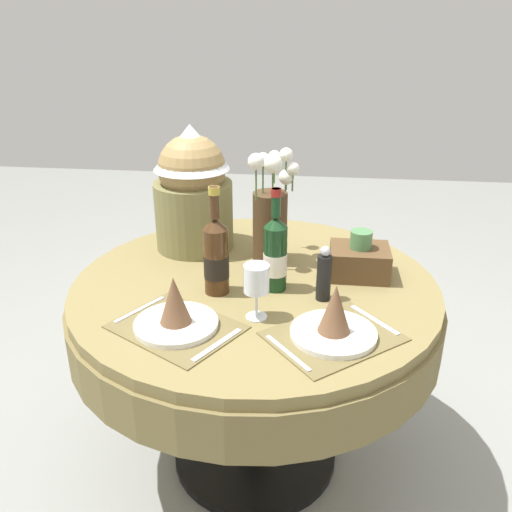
{
  "coord_description": "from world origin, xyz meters",
  "views": [
    {
      "loc": [
        0.19,
        -1.6,
        1.58
      ],
      "look_at": [
        0.0,
        0.03,
        0.84
      ],
      "focal_mm": 37.9,
      "sensor_mm": 36.0,
      "label": 1
    }
  ],
  "objects": [
    {
      "name": "ground",
      "position": [
        0.0,
        0.0,
        0.0
      ],
      "size": [
        8.0,
        8.0,
        0.0
      ],
      "primitive_type": "plane",
      "color": "gray"
    },
    {
      "name": "dining_table",
      "position": [
        0.0,
        0.0,
        0.63
      ],
      "size": [
        1.24,
        1.24,
        0.76
      ],
      "color": "olive",
      "rests_on": "ground"
    },
    {
      "name": "place_setting_left",
      "position": [
        -0.19,
        -0.31,
        0.81
      ],
      "size": [
        0.43,
        0.4,
        0.16
      ],
      "color": "brown",
      "rests_on": "dining_table"
    },
    {
      "name": "place_setting_right",
      "position": [
        0.26,
        -0.31,
        0.81
      ],
      "size": [
        0.43,
        0.42,
        0.16
      ],
      "color": "brown",
      "rests_on": "dining_table"
    },
    {
      "name": "flower_vase",
      "position": [
        0.03,
        0.18,
        0.93
      ],
      "size": [
        0.16,
        0.25,
        0.41
      ],
      "color": "#47331E",
      "rests_on": "dining_table"
    },
    {
      "name": "wine_bottle_left",
      "position": [
        -0.11,
        -0.08,
        0.89
      ],
      "size": [
        0.08,
        0.08,
        0.35
      ],
      "color": "#422814",
      "rests_on": "dining_table"
    },
    {
      "name": "wine_bottle_centre",
      "position": [
        0.07,
        -0.04,
        0.88
      ],
      "size": [
        0.08,
        0.08,
        0.34
      ],
      "color": "#143819",
      "rests_on": "dining_table"
    },
    {
      "name": "wine_glass_right",
      "position": [
        0.03,
        -0.23,
        0.88
      ],
      "size": [
        0.07,
        0.07,
        0.17
      ],
      "color": "silver",
      "rests_on": "dining_table"
    },
    {
      "name": "pepper_mill",
      "position": [
        0.23,
        -0.09,
        0.84
      ],
      "size": [
        0.05,
        0.05,
        0.18
      ],
      "color": "black",
      "rests_on": "dining_table"
    },
    {
      "name": "gift_tub_back_left",
      "position": [
        -0.26,
        0.27,
        1.01
      ],
      "size": [
        0.29,
        0.29,
        0.46
      ],
      "color": "olive",
      "rests_on": "dining_table"
    },
    {
      "name": "woven_basket_side_right",
      "position": [
        0.35,
        0.09,
        0.82
      ],
      "size": [
        0.2,
        0.16,
        0.16
      ],
      "color": "brown",
      "rests_on": "dining_table"
    }
  ]
}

